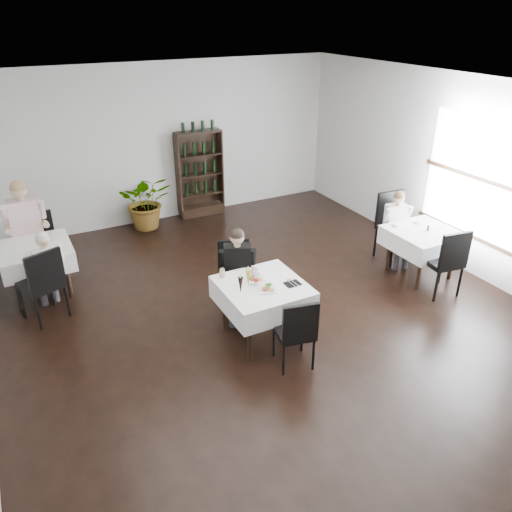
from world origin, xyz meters
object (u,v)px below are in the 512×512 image
Objects in this scene: main_table at (262,295)px; diner_main at (238,268)px; potted_tree at (147,201)px; wine_shelf at (200,175)px.

diner_main is at bearing 97.70° from main_table.
potted_tree reaches higher than main_table.
main_table is 4.18m from potted_tree.
wine_shelf is 1.34× the size of diner_main.
potted_tree is (-1.17, -0.15, -0.31)m from wine_shelf.
wine_shelf is 4.41m from main_table.
main_table is (-0.90, -4.31, -0.23)m from wine_shelf.
wine_shelf is 3.88m from diner_main.
main_table is 0.58m from diner_main.
diner_main reaches higher than main_table.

